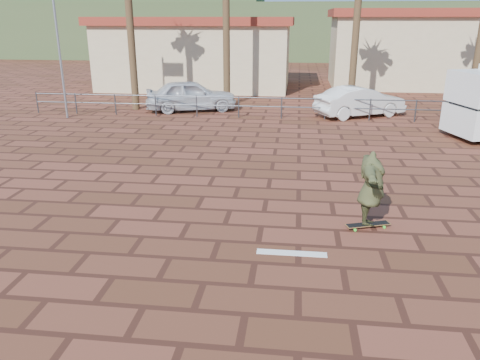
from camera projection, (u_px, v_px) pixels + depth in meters
The scene contains 12 objects.
ground at pixel (261, 226), 10.54m from camera, with size 120.00×120.00×0.00m, color brown.
paint_stripe at pixel (292, 253), 9.33m from camera, with size 1.40×0.22×0.01m, color white.
guardrail at pixel (282, 104), 21.57m from camera, with size 24.06×0.06×1.00m.
flagpole at pixel (57, 13), 20.45m from camera, with size 1.30×0.10×8.00m.
building_west at pixel (198, 52), 31.10m from camera, with size 12.60×7.60×4.50m.
building_east at pixel (409, 48), 31.30m from camera, with size 10.60×6.60×5.00m.
hill_front at pixel (294, 30), 56.44m from camera, with size 70.00×18.00×6.00m, color #384C28.
hill_back at pixel (134, 21), 64.23m from camera, with size 35.00×14.00×8.00m, color #384C28.
longboard at pixel (368, 225), 10.43m from camera, with size 1.03×0.54×0.10m.
skateboarder at pixel (371, 189), 10.15m from camera, with size 2.07×0.56×1.68m, color #3C3F22.
car_silver at pixel (191, 95), 23.45m from camera, with size 1.81×4.50×1.53m, color silver.
car_white at pixel (360, 102), 22.08m from camera, with size 1.49×4.26×1.40m, color silver.
Camera 1 is at (0.68, -9.60, 4.45)m, focal length 35.00 mm.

